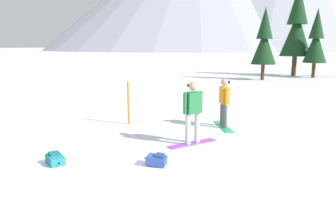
{
  "coord_description": "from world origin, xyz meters",
  "views": [
    {
      "loc": [
        4.2,
        -4.91,
        2.7
      ],
      "look_at": [
        0.19,
        3.37,
        1.0
      ],
      "focal_mm": 34.2,
      "sensor_mm": 36.0,
      "label": 1
    }
  ],
  "objects_px": {
    "snowboarder_midground": "(193,112)",
    "trail_marker_pole": "(128,103)",
    "backpack_blue": "(157,160)",
    "pine_tree_slender": "(264,41)",
    "pine_tree_broad": "(316,40)",
    "backpack_teal": "(55,159)",
    "pine_tree_leaning": "(297,26)",
    "snowboarder_background": "(224,102)"
  },
  "relations": [
    {
      "from": "backpack_teal",
      "to": "trail_marker_pole",
      "type": "relative_size",
      "value": 0.36
    },
    {
      "from": "trail_marker_pole",
      "to": "backpack_blue",
      "type": "bearing_deg",
      "value": -48.19
    },
    {
      "from": "snowboarder_background",
      "to": "backpack_teal",
      "type": "xyz_separation_m",
      "value": [
        -2.52,
        -5.09,
        -0.73
      ]
    },
    {
      "from": "snowboarder_midground",
      "to": "pine_tree_leaning",
      "type": "xyz_separation_m",
      "value": [
        0.69,
        23.48,
        3.5
      ]
    },
    {
      "from": "pine_tree_leaning",
      "to": "pine_tree_slender",
      "type": "bearing_deg",
      "value": -111.25
    },
    {
      "from": "snowboarder_midground",
      "to": "trail_marker_pole",
      "type": "bearing_deg",
      "value": 157.92
    },
    {
      "from": "pine_tree_leaning",
      "to": "backpack_teal",
      "type": "bearing_deg",
      "value": -96.45
    },
    {
      "from": "snowboarder_midground",
      "to": "backpack_teal",
      "type": "height_order",
      "value": "snowboarder_midground"
    },
    {
      "from": "snowboarder_midground",
      "to": "backpack_teal",
      "type": "bearing_deg",
      "value": -128.72
    },
    {
      "from": "pine_tree_broad",
      "to": "backpack_blue",
      "type": "bearing_deg",
      "value": -95.91
    },
    {
      "from": "backpack_blue",
      "to": "snowboarder_background",
      "type": "bearing_deg",
      "value": 84.94
    },
    {
      "from": "backpack_blue",
      "to": "pine_tree_broad",
      "type": "distance_m",
      "value": 24.51
    },
    {
      "from": "backpack_teal",
      "to": "backpack_blue",
      "type": "bearing_deg",
      "value": 24.1
    },
    {
      "from": "backpack_blue",
      "to": "backpack_teal",
      "type": "distance_m",
      "value": 2.36
    },
    {
      "from": "backpack_teal",
      "to": "trail_marker_pole",
      "type": "height_order",
      "value": "trail_marker_pole"
    },
    {
      "from": "snowboarder_midground",
      "to": "trail_marker_pole",
      "type": "xyz_separation_m",
      "value": [
        -2.85,
        1.15,
        -0.17
      ]
    },
    {
      "from": "backpack_blue",
      "to": "pine_tree_broad",
      "type": "bearing_deg",
      "value": 84.09
    },
    {
      "from": "pine_tree_slender",
      "to": "pine_tree_leaning",
      "type": "height_order",
      "value": "pine_tree_leaning"
    },
    {
      "from": "trail_marker_pole",
      "to": "pine_tree_slender",
      "type": "distance_m",
      "value": 17.56
    },
    {
      "from": "trail_marker_pole",
      "to": "pine_tree_slender",
      "type": "height_order",
      "value": "pine_tree_slender"
    },
    {
      "from": "pine_tree_broad",
      "to": "pine_tree_leaning",
      "type": "distance_m",
      "value": 2.4
    },
    {
      "from": "backpack_blue",
      "to": "pine_tree_leaning",
      "type": "height_order",
      "value": "pine_tree_leaning"
    },
    {
      "from": "snowboarder_background",
      "to": "trail_marker_pole",
      "type": "distance_m",
      "value": 3.27
    },
    {
      "from": "pine_tree_slender",
      "to": "pine_tree_leaning",
      "type": "xyz_separation_m",
      "value": [
        1.94,
        5.0,
        1.3
      ]
    },
    {
      "from": "snowboarder_background",
      "to": "pine_tree_leaning",
      "type": "relative_size",
      "value": 0.2
    },
    {
      "from": "backpack_teal",
      "to": "snowboarder_background",
      "type": "bearing_deg",
      "value": 63.67
    },
    {
      "from": "snowboarder_midground",
      "to": "pine_tree_broad",
      "type": "bearing_deg",
      "value": 83.92
    },
    {
      "from": "trail_marker_pole",
      "to": "pine_tree_leaning",
      "type": "bearing_deg",
      "value": 80.99
    },
    {
      "from": "backpack_blue",
      "to": "pine_tree_broad",
      "type": "xyz_separation_m",
      "value": [
        2.51,
        24.19,
        3.04
      ]
    },
    {
      "from": "pine_tree_slender",
      "to": "pine_tree_leaning",
      "type": "relative_size",
      "value": 0.71
    },
    {
      "from": "backpack_blue",
      "to": "pine_tree_broad",
      "type": "relative_size",
      "value": 0.09
    },
    {
      "from": "pine_tree_leaning",
      "to": "pine_tree_broad",
      "type": "bearing_deg",
      "value": -34.81
    },
    {
      "from": "pine_tree_slender",
      "to": "pine_tree_broad",
      "type": "distance_m",
      "value": 5.27
    },
    {
      "from": "trail_marker_pole",
      "to": "backpack_teal",
      "type": "bearing_deg",
      "value": -81.99
    },
    {
      "from": "snowboarder_background",
      "to": "backpack_teal",
      "type": "relative_size",
      "value": 3.0
    },
    {
      "from": "snowboarder_background",
      "to": "backpack_teal",
      "type": "bearing_deg",
      "value": -116.33
    },
    {
      "from": "snowboarder_midground",
      "to": "backpack_teal",
      "type": "xyz_separation_m",
      "value": [
        -2.28,
        -2.85,
        -0.8
      ]
    },
    {
      "from": "snowboarder_midground",
      "to": "trail_marker_pole",
      "type": "relative_size",
      "value": 1.16
    },
    {
      "from": "backpack_teal",
      "to": "pine_tree_leaning",
      "type": "xyz_separation_m",
      "value": [
        2.98,
        26.33,
        4.3
      ]
    },
    {
      "from": "trail_marker_pole",
      "to": "pine_tree_slender",
      "type": "bearing_deg",
      "value": 84.74
    },
    {
      "from": "backpack_blue",
      "to": "snowboarder_midground",
      "type": "bearing_deg",
      "value": 86.09
    },
    {
      "from": "snowboarder_midground",
      "to": "backpack_blue",
      "type": "bearing_deg",
      "value": -93.91
    }
  ]
}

